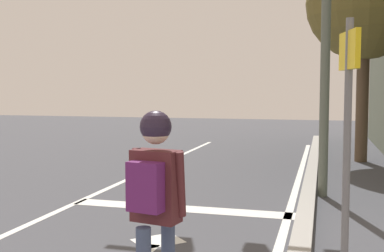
# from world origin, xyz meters

# --- Properties ---
(lane_line_center) EXTENTS (0.12, 20.00, 0.01)m
(lane_line_center) POSITION_xyz_m (-0.55, 6.00, 0.00)
(lane_line_center) COLOR silver
(lane_line_center) RESTS_ON ground
(lane_line_curbside) EXTENTS (0.12, 20.00, 0.01)m
(lane_line_curbside) POSITION_xyz_m (2.85, 6.00, 0.00)
(lane_line_curbside) COLOR silver
(lane_line_curbside) RESTS_ON ground
(stop_bar) EXTENTS (3.55, 0.40, 0.01)m
(stop_bar) POSITION_xyz_m (1.23, 6.60, 0.00)
(stop_bar) COLOR silver
(stop_bar) RESTS_ON ground
(lane_arrow_head) EXTENTS (0.71, 0.71, 0.01)m
(lane_arrow_head) POSITION_xyz_m (1.40, 4.99, 0.00)
(lane_arrow_head) COLOR silver
(lane_arrow_head) RESTS_ON ground
(curb_strip) EXTENTS (0.24, 24.00, 0.14)m
(curb_strip) POSITION_xyz_m (3.10, 6.00, 0.07)
(curb_strip) COLOR #A5A39D
(curb_strip) RESTS_ON ground
(skater) EXTENTS (0.44, 0.61, 1.60)m
(skater) POSITION_xyz_m (2.12, 2.90, 1.09)
(skater) COLOR #414F6F
(skater) RESTS_ON skateboard
(street_sign_post) EXTENTS (0.14, 0.44, 2.40)m
(street_sign_post) POSITION_xyz_m (3.50, 3.55, 1.56)
(street_sign_post) COLOR slate
(street_sign_post) RESTS_ON ground
(roadside_tree) EXTENTS (2.92, 2.92, 5.53)m
(roadside_tree) POSITION_xyz_m (4.27, 12.56, 4.04)
(roadside_tree) COLOR brown
(roadside_tree) RESTS_ON ground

